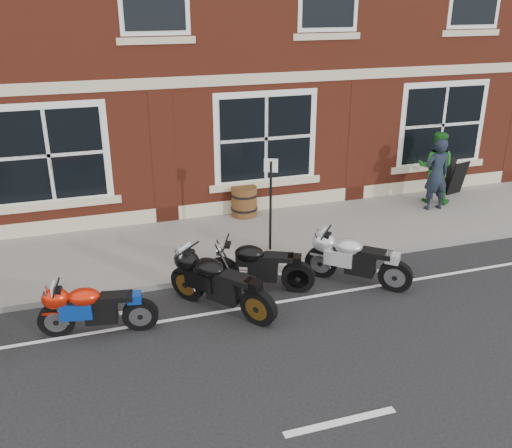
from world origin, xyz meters
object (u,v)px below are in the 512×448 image
object	(u,v)px
pedestrian_right	(435,167)
barrel_planter	(244,201)
a_board_sign	(454,176)
moto_sport_silver	(356,258)
pedestrian_left	(436,175)
parking_sign	(271,198)
moto_sport_black	(220,281)
moto_naked_black	(258,264)
moto_sport_red	(95,306)

from	to	relation	value
pedestrian_right	barrel_planter	size ratio (longest dim) A/B	2.54
barrel_planter	a_board_sign	bearing A→B (deg)	-1.25
moto_sport_silver	pedestrian_right	xyz separation A→B (m)	(3.93, 3.29, 0.52)
moto_sport_silver	pedestrian_left	xyz separation A→B (m)	(3.63, 2.80, 0.49)
parking_sign	a_board_sign	bearing A→B (deg)	42.18
moto_sport_black	parking_sign	world-z (taller)	parking_sign
moto_sport_black	moto_naked_black	bearing A→B (deg)	-6.39
pedestrian_left	moto_sport_silver	bearing A→B (deg)	39.28
moto_naked_black	pedestrian_right	xyz separation A→B (m)	(5.80, 2.94, 0.52)
pedestrian_right	a_board_sign	size ratio (longest dim) A/B	2.00
pedestrian_left	pedestrian_right	xyz separation A→B (m)	(0.30, 0.48, 0.03)
moto_naked_black	pedestrian_right	distance (m)	6.52
pedestrian_right	parking_sign	bearing A→B (deg)	53.55
moto_sport_black	a_board_sign	bearing A→B (deg)	-11.33
moto_sport_black	moto_naked_black	distance (m)	1.03
moto_naked_black	barrel_planter	distance (m)	3.58
moto_sport_black	pedestrian_left	world-z (taller)	pedestrian_left
moto_sport_black	barrel_planter	bearing A→B (deg)	29.24
moto_sport_black	pedestrian_left	distance (m)	7.06
pedestrian_right	barrel_planter	distance (m)	5.08
a_board_sign	barrel_planter	bearing A→B (deg)	163.67
moto_naked_black	barrel_planter	world-z (taller)	moto_naked_black
moto_naked_black	a_board_sign	world-z (taller)	a_board_sign
moto_sport_red	pedestrian_right	distance (m)	9.51
pedestrian_right	parking_sign	distance (m)	5.30
moto_naked_black	barrel_planter	bearing A→B (deg)	12.60
moto_sport_red	parking_sign	world-z (taller)	parking_sign
pedestrian_left	a_board_sign	size ratio (longest dim) A/B	1.94
moto_naked_black	a_board_sign	bearing A→B (deg)	-38.31
moto_sport_black	a_board_sign	xyz separation A→B (m)	(7.62, 3.91, 0.01)
moto_naked_black	barrel_planter	size ratio (longest dim) A/B	2.61
moto_sport_red	barrel_planter	bearing A→B (deg)	-32.29
moto_sport_silver	moto_naked_black	distance (m)	1.90
moto_naked_black	pedestrian_left	world-z (taller)	pedestrian_left
moto_sport_black	pedestrian_left	size ratio (longest dim) A/B	1.01
a_board_sign	moto_sport_silver	bearing A→B (deg)	-157.80
moto_sport_red	moto_sport_silver	xyz separation A→B (m)	(4.88, 0.25, 0.04)
moto_naked_black	a_board_sign	distance (m)	7.54
moto_sport_red	moto_sport_silver	world-z (taller)	moto_sport_silver
barrel_planter	pedestrian_right	bearing A→B (deg)	-6.29
barrel_planter	moto_sport_black	bearing A→B (deg)	-112.26
moto_sport_silver	parking_sign	distance (m)	2.21
moto_naked_black	pedestrian_right	size ratio (longest dim) A/B	1.03
pedestrian_left	a_board_sign	bearing A→B (deg)	-142.37
barrel_planter	parking_sign	xyz separation A→B (m)	(-0.05, -2.10, 0.79)
moto_sport_red	parking_sign	xyz separation A→B (m)	(3.74, 2.00, 0.78)
pedestrian_left	parking_sign	bearing A→B (deg)	14.14
moto_sport_red	pedestrian_left	size ratio (longest dim) A/B	1.06
pedestrian_left	parking_sign	world-z (taller)	parking_sign
moto_sport_red	barrel_planter	distance (m)	5.58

